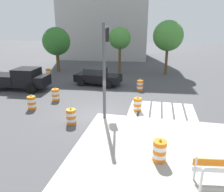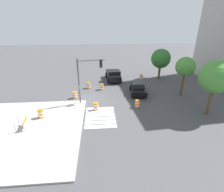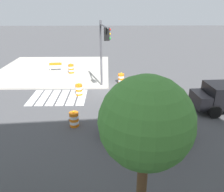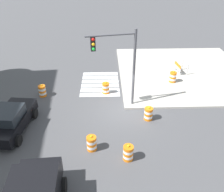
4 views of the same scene
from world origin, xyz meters
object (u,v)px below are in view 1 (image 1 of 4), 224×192
object	(u,v)px
traffic_barrel_lane_center	(48,73)
construction_barricade	(212,170)
sports_car	(97,76)
street_tree_streetside_far	(168,36)
pickup_truck	(21,79)
street_tree_streetside_near	(120,38)
traffic_barrel_median_far	(140,85)
street_tree_streetside_mid	(56,42)
traffic_barrel_near_corner	(32,103)
traffic_barrel_crosswalk_end	(137,105)
traffic_barrel_median_near	(71,117)
traffic_barrel_far_curb	(56,95)
traffic_light_pole	(105,53)
traffic_barrel_on_sidewalk	(160,151)

from	to	relation	value
traffic_barrel_lane_center	construction_barricade	bearing A→B (deg)	-46.69
sports_car	street_tree_streetside_far	size ratio (longest dim) A/B	0.75
pickup_truck	street_tree_streetside_near	world-z (taller)	street_tree_streetside_near
pickup_truck	traffic_barrel_median_far	distance (m)	10.44
street_tree_streetside_far	street_tree_streetside_mid	bearing A→B (deg)	-175.59
traffic_barrel_median_far	traffic_barrel_lane_center	xyz separation A→B (m)	(-10.25, 2.97, 0.00)
traffic_barrel_near_corner	sports_car	bearing A→B (deg)	69.26
traffic_barrel_crosswalk_end	traffic_barrel_lane_center	xyz separation A→B (m)	(-10.54, 7.91, 0.00)
traffic_barrel_median_near	construction_barricade	xyz separation A→B (m)	(6.86, -3.94, 0.27)
traffic_barrel_lane_center	construction_barricade	size ratio (longest dim) A/B	0.77
traffic_barrel_crosswalk_end	traffic_barrel_median_near	world-z (taller)	same
traffic_barrel_far_curb	street_tree_streetside_near	size ratio (longest dim) A/B	0.19
traffic_barrel_median_near	traffic_light_pole	bearing A→B (deg)	52.34
street_tree_streetside_near	traffic_light_pole	bearing A→B (deg)	-84.07
traffic_barrel_crosswalk_end	traffic_barrel_far_curb	xyz separation A→B (m)	(-6.30, 0.85, 0.00)
traffic_barrel_crosswalk_end	construction_barricade	bearing A→B (deg)	-64.02
traffic_barrel_far_curb	construction_barricade	xyz separation A→B (m)	(9.60, -7.61, 0.27)
traffic_barrel_median_far	construction_barricade	world-z (taller)	construction_barricade
traffic_barrel_near_corner	traffic_barrel_crosswalk_end	bearing A→B (deg)	9.21
traffic_light_pole	sports_car	bearing A→B (deg)	109.64
street_tree_streetside_near	street_tree_streetside_mid	size ratio (longest dim) A/B	1.01
pickup_truck	traffic_barrel_near_corner	distance (m)	5.40
traffic_barrel_median_near	traffic_barrel_lane_center	size ratio (longest dim) A/B	1.00
sports_car	traffic_barrel_near_corner	size ratio (longest dim) A/B	4.39
traffic_barrel_lane_center	street_tree_streetside_mid	bearing A→B (deg)	96.36
pickup_truck	street_tree_streetside_mid	xyz separation A→B (m)	(-0.38, 8.23, 2.60)
sports_car	traffic_barrel_crosswalk_end	bearing A→B (deg)	-53.37
pickup_truck	traffic_light_pole	size ratio (longest dim) A/B	0.95
traffic_barrel_median_far	street_tree_streetside_far	size ratio (longest dim) A/B	0.17
traffic_barrel_median_near	traffic_light_pole	distance (m)	4.29
construction_barricade	street_tree_streetside_far	world-z (taller)	street_tree_streetside_far
traffic_light_pole	street_tree_streetside_far	bearing A→B (deg)	72.77
pickup_truck	traffic_light_pole	distance (m)	9.79
street_tree_streetside_far	traffic_barrel_near_corner	bearing A→B (deg)	-124.36
traffic_barrel_on_sidewalk	traffic_light_pole	world-z (taller)	traffic_light_pole
traffic_barrel_near_corner	traffic_barrel_lane_center	world-z (taller)	same
traffic_barrel_median_near	street_tree_streetside_mid	bearing A→B (deg)	117.61
traffic_barrel_median_far	traffic_barrel_far_curb	world-z (taller)	same
pickup_truck	traffic_barrel_median_near	bearing A→B (deg)	-39.85
traffic_barrel_near_corner	traffic_barrel_far_curb	world-z (taller)	same
sports_car	traffic_barrel_near_corner	world-z (taller)	sports_car
traffic_barrel_median_far	construction_barricade	size ratio (longest dim) A/B	0.77
street_tree_streetside_mid	traffic_barrel_crosswalk_end	bearing A→B (deg)	-45.80
traffic_light_pole	street_tree_streetside_near	bearing A→B (deg)	95.93
traffic_barrel_crosswalk_end	street_tree_streetside_mid	bearing A→B (deg)	134.20
traffic_barrel_far_curb	street_tree_streetside_near	bearing A→B (deg)	74.64
traffic_barrel_median_far	street_tree_streetside_mid	xyz separation A→B (m)	(-10.62, 6.28, 3.12)
sports_car	traffic_barrel_median_far	distance (m)	4.27
sports_car	traffic_light_pole	xyz separation A→B (m)	(2.41, -6.76, 3.10)
traffic_barrel_crosswalk_end	street_tree_streetside_near	world-z (taller)	street_tree_streetside_near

